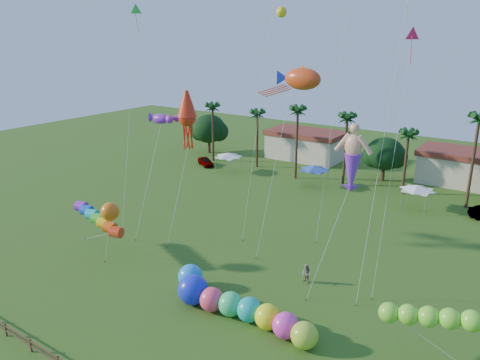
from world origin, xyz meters
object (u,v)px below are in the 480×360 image
Objects in this scene: spectator_b at (306,274)px; caterpillar_inflatable at (239,308)px; car_a at (206,161)px; blue_ball at (190,276)px.

spectator_b is 0.14× the size of caterpillar_inflatable.
spectator_b is at bearing -98.19° from car_a.
caterpillar_inflatable reaches higher than car_a.
caterpillar_inflatable is (-1.65, -7.67, 0.16)m from spectator_b.
car_a is 42.88m from caterpillar_inflatable.
spectator_b is 7.84m from caterpillar_inflatable.
caterpillar_inflatable is at bearing -107.59° from car_a.
caterpillar_inflatable is at bearing -14.19° from blue_ball.
car_a is at bearing 126.57° from blue_ball.
spectator_b is 0.84× the size of blue_ball.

